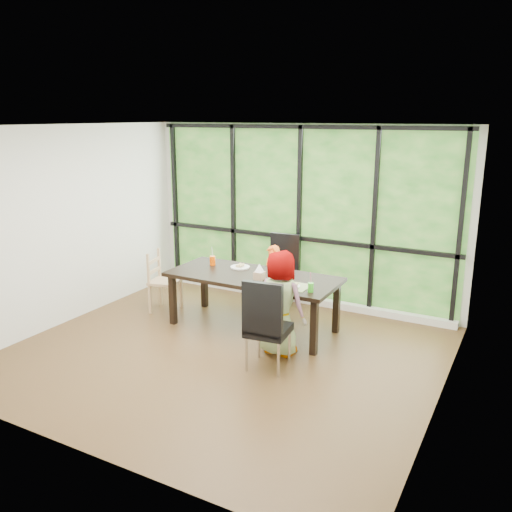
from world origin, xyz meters
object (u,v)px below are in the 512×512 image
(plate_far, at_px, (240,267))
(plate_near, at_px, (292,286))
(chair_window_leather, at_px, (281,271))
(dining_table, at_px, (253,302))
(chair_interior_leather, at_px, (268,323))
(child_toddler, at_px, (273,280))
(chair_end_beech, at_px, (165,281))
(child_older, at_px, (281,303))
(green_cup, at_px, (311,287))
(orange_cup, at_px, (213,261))
(tissue_box, at_px, (259,276))

(plate_far, relative_size, plate_near, 1.32)
(chair_window_leather, height_order, plate_far, chair_window_leather)
(dining_table, bearing_deg, chair_window_leather, 93.44)
(chair_interior_leather, distance_m, child_toddler, 1.70)
(chair_end_beech, height_order, child_older, child_older)
(chair_window_leather, distance_m, chair_end_beech, 1.73)
(child_older, xyz_separation_m, green_cup, (0.27, 0.27, 0.16))
(orange_cup, xyz_separation_m, green_cup, (1.69, -0.44, -0.01))
(plate_near, bearing_deg, child_older, -87.35)
(chair_end_beech, xyz_separation_m, green_cup, (2.40, -0.26, 0.36))
(chair_window_leather, relative_size, chair_interior_leather, 1.00)
(chair_interior_leather, distance_m, chair_end_beech, 2.37)
(dining_table, distance_m, orange_cup, 0.88)
(chair_interior_leather, height_order, chair_end_beech, chair_interior_leather)
(dining_table, height_order, chair_end_beech, chair_end_beech)
(plate_far, bearing_deg, dining_table, -35.03)
(orange_cup, bearing_deg, chair_end_beech, -165.26)
(child_toddler, xyz_separation_m, plate_near, (0.66, -0.79, 0.24))
(plate_near, bearing_deg, tissue_box, 171.50)
(dining_table, distance_m, chair_interior_leather, 1.20)
(chair_interior_leather, height_order, orange_cup, chair_interior_leather)
(plate_far, relative_size, tissue_box, 2.24)
(dining_table, relative_size, child_toddler, 2.23)
(chair_end_beech, bearing_deg, dining_table, -102.31)
(tissue_box, bearing_deg, plate_near, -8.50)
(child_older, xyz_separation_m, orange_cup, (-1.42, 0.72, 0.17))
(dining_table, relative_size, child_older, 1.78)
(chair_end_beech, height_order, plate_near, chair_end_beech)
(child_toddler, distance_m, green_cup, 1.31)
(child_older, bearing_deg, tissue_box, -35.08)
(chair_window_leather, relative_size, plate_near, 5.29)
(child_toddler, distance_m, orange_cup, 0.91)
(child_toddler, relative_size, child_older, 0.80)
(green_cup, bearing_deg, dining_table, 163.55)
(chair_window_leather, bearing_deg, child_older, -71.51)
(chair_window_leather, xyz_separation_m, tissue_box, (0.22, -1.12, 0.26))
(dining_table, relative_size, chair_window_leather, 2.12)
(child_toddler, xyz_separation_m, child_older, (0.68, -1.14, 0.13))
(chair_window_leather, xyz_separation_m, plate_near, (0.72, -1.19, 0.22))
(child_older, relative_size, green_cup, 11.48)
(orange_cup, bearing_deg, chair_interior_leather, -37.38)
(chair_window_leather, bearing_deg, orange_cup, -136.73)
(dining_table, height_order, chair_window_leather, chair_window_leather)
(chair_end_beech, xyz_separation_m, plate_near, (2.12, -0.18, 0.31))
(plate_far, xyz_separation_m, orange_cup, (-0.41, -0.07, 0.06))
(chair_end_beech, distance_m, plate_far, 1.20)
(child_older, bearing_deg, chair_end_beech, -9.33)
(plate_far, height_order, plate_near, plate_far)
(dining_table, height_order, child_toddler, child_toddler)
(green_cup, relative_size, tissue_box, 0.93)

